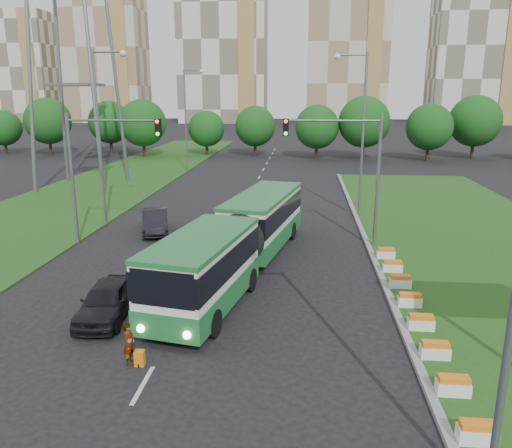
# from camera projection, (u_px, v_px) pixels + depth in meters

# --- Properties ---
(ground) EXTENTS (360.00, 360.00, 0.00)m
(ground) POSITION_uv_depth(u_px,v_px,m) (254.00, 311.00, 21.54)
(ground) COLOR black
(ground) RESTS_ON ground
(grass_median) EXTENTS (14.00, 60.00, 0.15)m
(grass_median) POSITION_uv_depth(u_px,v_px,m) (498.00, 259.00, 28.03)
(grass_median) COLOR #1F4E16
(grass_median) RESTS_ON ground
(median_kerb) EXTENTS (0.30, 60.00, 0.18)m
(median_kerb) POSITION_uv_depth(u_px,v_px,m) (372.00, 255.00, 28.67)
(median_kerb) COLOR gray
(median_kerb) RESTS_ON ground
(left_verge) EXTENTS (12.00, 110.00, 0.10)m
(left_verge) POSITION_uv_depth(u_px,v_px,m) (91.00, 193.00, 47.28)
(left_verge) COLOR #1F4E16
(left_verge) RESTS_ON ground
(lane_markings) EXTENTS (0.20, 100.00, 0.01)m
(lane_markings) POSITION_uv_depth(u_px,v_px,m) (242.00, 208.00, 41.09)
(lane_markings) COLOR beige
(lane_markings) RESTS_ON ground
(flower_planters) EXTENTS (1.10, 15.90, 0.60)m
(flower_planters) POSITION_uv_depth(u_px,v_px,m) (415.00, 310.00, 20.52)
(flower_planters) COLOR white
(flower_planters) RESTS_ON grass_median
(traffic_mast_median) EXTENTS (5.76, 0.32, 8.00)m
(traffic_mast_median) POSITION_uv_depth(u_px,v_px,m) (351.00, 160.00, 29.39)
(traffic_mast_median) COLOR slate
(traffic_mast_median) RESTS_ON ground
(traffic_mast_left) EXTENTS (5.76, 0.32, 8.00)m
(traffic_mast_left) POSITION_uv_depth(u_px,v_px,m) (96.00, 159.00, 29.83)
(traffic_mast_left) COLOR slate
(traffic_mast_left) RESTS_ON ground
(street_lamps) EXTENTS (36.00, 60.00, 12.00)m
(street_lamps) POSITION_uv_depth(u_px,v_px,m) (221.00, 147.00, 29.95)
(street_lamps) COLOR slate
(street_lamps) RESTS_ON ground
(tree_line) EXTENTS (120.00, 8.00, 9.00)m
(tree_line) POSITION_uv_depth(u_px,v_px,m) (360.00, 127.00, 72.49)
(tree_line) COLOR #144C16
(tree_line) RESTS_ON ground
(apartment_tower_west) EXTENTS (26.00, 15.00, 48.00)m
(apartment_tower_west) POSITION_uv_depth(u_px,v_px,m) (105.00, 49.00, 166.04)
(apartment_tower_west) COLOR beige
(apartment_tower_west) RESTS_ON ground
(apartment_tower_cwest) EXTENTS (28.00, 15.00, 52.00)m
(apartment_tower_cwest) POSITION_uv_depth(u_px,v_px,m) (223.00, 41.00, 161.86)
(apartment_tower_cwest) COLOR beige
(apartment_tower_cwest) RESTS_ON ground
(apartment_tower_ceast) EXTENTS (25.00, 15.00, 50.00)m
(apartment_tower_ceast) POSITION_uv_depth(u_px,v_px,m) (347.00, 43.00, 158.43)
(apartment_tower_ceast) COLOR beige
(apartment_tower_ceast) RESTS_ON ground
(apartment_tower_east) EXTENTS (27.00, 15.00, 47.00)m
(apartment_tower_east) POSITION_uv_depth(u_px,v_px,m) (477.00, 47.00, 155.12)
(apartment_tower_east) COLOR beige
(apartment_tower_east) RESTS_ON ground
(midrise_west) EXTENTS (22.00, 14.00, 36.00)m
(midrise_west) POSITION_uv_depth(u_px,v_px,m) (21.00, 68.00, 170.31)
(midrise_west) COLOR beige
(midrise_west) RESTS_ON ground
(articulated_bus) EXTENTS (2.77, 17.80, 2.93)m
(articulated_bus) POSITION_uv_depth(u_px,v_px,m) (238.00, 239.00, 25.94)
(articulated_bus) COLOR silver
(articulated_bus) RESTS_ON ground
(car_left_near) EXTENTS (2.14, 4.65, 1.55)m
(car_left_near) POSITION_uv_depth(u_px,v_px,m) (107.00, 300.00, 20.72)
(car_left_near) COLOR black
(car_left_near) RESTS_ON ground
(car_left_far) EXTENTS (2.93, 4.98, 1.55)m
(car_left_far) POSITION_uv_depth(u_px,v_px,m) (155.00, 221.00, 33.65)
(car_left_far) COLOR black
(car_left_far) RESTS_ON ground
(pedestrian) EXTENTS (0.38, 0.57, 1.53)m
(pedestrian) POSITION_uv_depth(u_px,v_px,m) (129.00, 343.00, 17.14)
(pedestrian) COLOR gray
(pedestrian) RESTS_ON ground
(shopping_trolley) EXTENTS (0.32, 0.34, 0.55)m
(shopping_trolley) POSITION_uv_depth(u_px,v_px,m) (140.00, 358.00, 17.12)
(shopping_trolley) COLOR orange
(shopping_trolley) RESTS_ON ground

